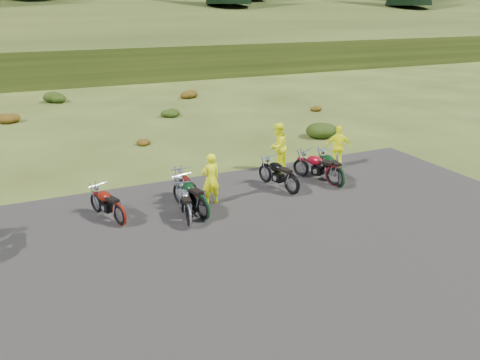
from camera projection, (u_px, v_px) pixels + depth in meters
name	position (u px, v px, depth m)	size (l,w,h in m)	color
ground	(224.00, 220.00, 14.42)	(300.00, 300.00, 0.00)	#354216
gravel_pad	(253.00, 249.00, 12.71)	(20.00, 12.00, 0.04)	black
hill_slope	(68.00, 60.00, 57.10)	(300.00, 46.00, 3.00)	#293812
hill_plateau	(43.00, 34.00, 108.31)	(300.00, 90.00, 9.17)	#293812
shrub_2	(8.00, 117.00, 26.06)	(1.30, 1.30, 0.77)	#5F2A0B
shrub_3	(56.00, 96.00, 31.68)	(1.56, 1.56, 0.92)	black
shrub_4	(142.00, 141.00, 22.04)	(0.77, 0.77, 0.45)	#5F2A0B
shrub_5	(170.00, 112.00, 27.65)	(1.03, 1.03, 0.61)	black
shrub_6	(188.00, 93.00, 33.26)	(1.30, 1.30, 0.77)	#5F2A0B
shrub_7	(323.00, 127.00, 23.51)	(1.56, 1.56, 0.92)	black
shrub_8	(314.00, 107.00, 29.24)	(0.77, 0.77, 0.45)	#5F2A0B
motorcycle_1	(121.00, 226.00, 14.02)	(1.99, 0.66, 1.04)	maroon
motorcycle_2	(203.00, 220.00, 14.42)	(2.18, 0.73, 1.14)	black
motorcycle_3	(189.00, 227.00, 13.94)	(1.99, 0.66, 1.04)	#A6A5AA
motorcycle_4	(195.00, 213.00, 14.93)	(2.16, 0.72, 1.13)	#4D100C
motorcycle_5	(291.00, 195.00, 16.32)	(2.14, 0.71, 1.12)	black
motorcycle_6	(334.00, 186.00, 17.10)	(2.18, 0.73, 1.14)	maroon
motorcycle_7	(338.00, 188.00, 16.94)	(2.18, 0.73, 1.14)	black
person_middle	(211.00, 180.00, 15.26)	(0.63, 0.42, 1.74)	#E3EB0C
person_right_a	(277.00, 147.00, 18.46)	(0.93, 0.72, 1.91)	#E3EB0C
person_right_b	(338.00, 148.00, 18.68)	(1.02, 0.43, 1.74)	#E3EB0C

